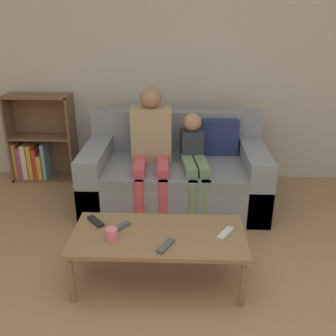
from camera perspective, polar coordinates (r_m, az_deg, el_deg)
wall_back at (r=4.16m, az=3.26°, el=15.72°), size 12.00×0.06×2.60m
couch at (r=3.73m, az=1.13°, el=-1.14°), size 1.74×0.96×0.87m
bookshelf at (r=4.52m, az=-19.00°, el=3.26°), size 0.72×0.28×0.98m
coffee_table at (r=2.63m, az=-1.46°, el=-10.64°), size 1.19×0.56×0.39m
person_adult at (r=3.52m, az=-2.59°, el=4.09°), size 0.39×0.67×1.17m
person_child at (r=3.49m, az=4.00°, el=1.40°), size 0.28×0.67×0.93m
cup_near at (r=2.55m, az=-8.55°, el=-9.98°), size 0.08×0.08×0.09m
tv_remote_0 at (r=2.68m, az=-7.33°, el=-8.92°), size 0.14×0.16×0.02m
tv_remote_1 at (r=2.62m, az=8.74°, el=-9.84°), size 0.13×0.17×0.02m
tv_remote_2 at (r=2.78m, az=-10.96°, el=-7.98°), size 0.15×0.16×0.02m
tv_remote_3 at (r=2.47m, az=-0.37°, el=-11.75°), size 0.12×0.17×0.02m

